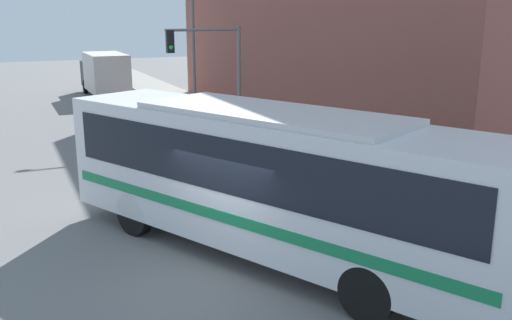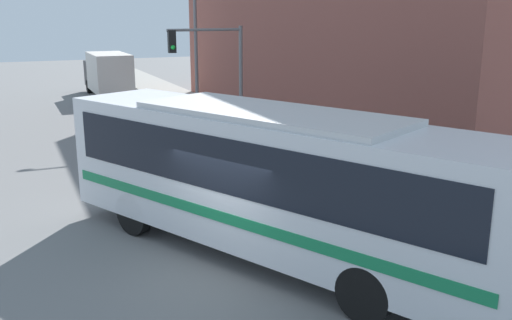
% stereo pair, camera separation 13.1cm
% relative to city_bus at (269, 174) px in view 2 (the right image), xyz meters
% --- Properties ---
extents(ground_plane, '(120.00, 120.00, 0.00)m').
position_rel_city_bus_xyz_m(ground_plane, '(-1.04, -0.28, -1.97)').
color(ground_plane, slate).
extents(sidewalk, '(3.12, 70.00, 0.15)m').
position_rel_city_bus_xyz_m(sidewalk, '(5.02, 19.72, -1.90)').
color(sidewalk, gray).
rests_on(sidewalk, ground_plane).
extents(building_facade, '(6.00, 26.12, 11.63)m').
position_rel_city_bus_xyz_m(building_facade, '(9.58, 13.78, 3.85)').
color(building_facade, brown).
rests_on(building_facade, ground_plane).
extents(city_bus, '(7.13, 11.11, 3.39)m').
position_rel_city_bus_xyz_m(city_bus, '(0.00, 0.00, 0.00)').
color(city_bus, silver).
rests_on(city_bus, ground_plane).
extents(delivery_truck, '(2.24, 6.77, 2.87)m').
position_rel_city_bus_xyz_m(delivery_truck, '(1.10, 27.51, -0.40)').
color(delivery_truck, silver).
rests_on(delivery_truck, ground_plane).
extents(fire_hydrant, '(0.26, 0.35, 0.81)m').
position_rel_city_bus_xyz_m(fire_hydrant, '(4.06, 4.46, -1.42)').
color(fire_hydrant, gold).
rests_on(fire_hydrant, sidewalk).
extents(traffic_light_pole, '(3.28, 0.35, 4.72)m').
position_rel_city_bus_xyz_m(traffic_light_pole, '(3.01, 11.91, 1.46)').
color(traffic_light_pole, slate).
rests_on(traffic_light_pole, sidewalk).
extents(parking_meter, '(0.14, 0.14, 1.18)m').
position_rel_city_bus_xyz_m(parking_meter, '(4.06, 9.07, -1.01)').
color(parking_meter, slate).
rests_on(parking_meter, sidewalk).
extents(street_lamp, '(2.75, 0.28, 7.86)m').
position_rel_city_bus_xyz_m(street_lamp, '(3.96, 18.43, 2.82)').
color(street_lamp, slate).
rests_on(street_lamp, sidewalk).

